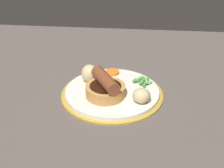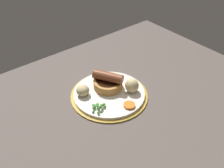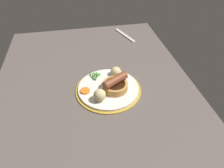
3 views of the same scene
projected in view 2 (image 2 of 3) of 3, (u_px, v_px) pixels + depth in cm
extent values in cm
cube|color=#564C47|center=(114.00, 110.00, 80.30)|extent=(110.00, 80.00, 3.00)
cylinder|color=#B79333|center=(109.00, 95.00, 83.29)|extent=(25.73, 25.73, 0.50)
cylinder|color=silver|center=(109.00, 94.00, 83.02)|extent=(23.67, 23.67, 1.40)
cylinder|color=#BC8442|center=(108.00, 84.00, 83.90)|extent=(9.74, 9.74, 2.80)
cylinder|color=#33190C|center=(108.00, 81.00, 83.12)|extent=(7.79, 7.79, 0.30)
cylinder|color=brown|center=(108.00, 77.00, 82.05)|extent=(7.78, 10.30, 3.15)
sphere|color=green|center=(98.00, 107.00, 75.17)|extent=(0.81, 0.81, 0.81)
sphere|color=#58A42C|center=(100.00, 106.00, 75.49)|extent=(0.72, 0.72, 0.72)
sphere|color=green|center=(98.00, 106.00, 75.57)|extent=(0.77, 0.77, 0.77)
sphere|color=#529D44|center=(103.00, 105.00, 76.42)|extent=(0.78, 0.78, 0.78)
sphere|color=#55913A|center=(94.00, 105.00, 76.80)|extent=(0.74, 0.74, 0.74)
sphere|color=#50913D|center=(106.00, 107.00, 75.99)|extent=(0.71, 0.71, 0.71)
sphere|color=green|center=(99.00, 108.00, 75.14)|extent=(0.74, 0.74, 0.74)
sphere|color=#499B44|center=(99.00, 106.00, 75.32)|extent=(0.90, 0.90, 0.90)
sphere|color=#57943C|center=(101.00, 105.00, 75.82)|extent=(0.92, 0.92, 0.92)
sphere|color=green|center=(102.00, 107.00, 75.29)|extent=(0.78, 0.78, 0.78)
sphere|color=#42933E|center=(97.00, 105.00, 76.34)|extent=(0.75, 0.75, 0.75)
sphere|color=#53993B|center=(93.00, 108.00, 75.64)|extent=(0.86, 0.86, 0.86)
sphere|color=green|center=(99.00, 107.00, 75.19)|extent=(0.86, 0.86, 0.86)
sphere|color=#3F932C|center=(93.00, 105.00, 76.88)|extent=(0.80, 0.80, 0.80)
sphere|color=green|center=(98.00, 104.00, 76.72)|extent=(0.87, 0.87, 0.87)
sphere|color=#4E9435|center=(97.00, 105.00, 76.12)|extent=(0.94, 0.94, 0.94)
sphere|color=#4F983C|center=(101.00, 108.00, 75.08)|extent=(0.89, 0.89, 0.89)
sphere|color=green|center=(104.00, 104.00, 76.92)|extent=(0.87, 0.87, 0.87)
sphere|color=green|center=(94.00, 106.00, 76.09)|extent=(0.86, 0.86, 0.86)
sphere|color=#509B33|center=(98.00, 113.00, 74.18)|extent=(0.85, 0.85, 0.85)
sphere|color=#4C9E38|center=(93.00, 112.00, 74.84)|extent=(0.70, 0.70, 0.70)
ellipsoid|color=#CCB77F|center=(132.00, 86.00, 81.61)|extent=(5.46, 5.61, 4.74)
ellipsoid|color=#CCB77F|center=(83.00, 90.00, 80.58)|extent=(5.26, 5.24, 3.58)
cylinder|color=orange|center=(129.00, 105.00, 77.15)|extent=(4.58, 4.58, 0.73)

